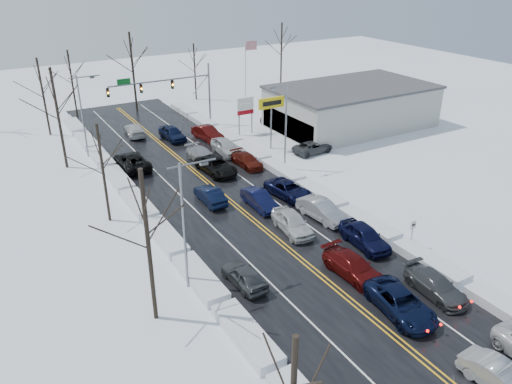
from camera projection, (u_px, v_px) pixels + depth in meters
ground at (265, 230)px, 40.79m from camera, size 160.00×160.00×0.00m
road_surface at (253, 219)px, 42.35m from camera, size 14.00×84.00×0.01m
snow_bank_left at (168, 243)px, 38.89m from camera, size 1.69×72.00×0.68m
snow_bank_right at (324, 200)px, 45.81m from camera, size 1.69×72.00×0.68m
traffic_signal_mast at (172, 88)px, 61.86m from camera, size 13.28×0.39×8.00m
tires_plus_sign at (271, 106)px, 55.92m from camera, size 3.20×0.34×6.00m
used_vehicles_sign at (245, 108)px, 61.32m from camera, size 2.20×0.22×4.65m
speed_limit_sign at (413, 229)px, 37.58m from camera, size 0.55×0.09×2.35m
flagpole at (247, 71)px, 68.58m from camera, size 1.87×1.20×10.00m
dealership_building at (351, 106)px, 64.62m from camera, size 20.40×12.40×5.30m
streetlight_ne at (284, 120)px, 50.10m from camera, size 3.20×0.25×9.00m
streetlight_sw at (186, 216)px, 31.61m from camera, size 3.20×0.25×9.00m
streetlight_nw at (83, 110)px, 53.46m from camera, size 3.20×0.25×9.00m
tree_left_b at (146, 218)px, 27.88m from camera, size 4.00×4.00×10.00m
tree_left_c at (101, 155)px, 39.71m from camera, size 3.40×3.40×8.50m
tree_left_d at (55, 99)px, 49.71m from camera, size 4.20×4.20×10.50m
tree_left_e at (41, 82)px, 59.56m from camera, size 3.80×3.80×9.50m
tree_far_b at (70, 70)px, 67.36m from camera, size 3.60×3.60×9.00m
tree_far_c at (132, 57)px, 68.85m from camera, size 4.40×4.40×11.00m
tree_far_d at (194, 61)px, 75.32m from camera, size 3.40×3.40×8.50m
tree_far_e at (282, 42)px, 82.40m from camera, size 4.20×4.20×10.50m
queued_car_2 at (399, 312)px, 31.30m from camera, size 3.17×5.62×1.48m
queued_car_3 at (352, 276)px, 34.90m from camera, size 2.29×5.22×1.49m
queued_car_4 at (292, 231)px, 40.53m from camera, size 2.47×5.01×1.64m
queued_car_5 at (259, 207)px, 44.47m from camera, size 1.62×4.52×1.48m
queued_car_6 at (217, 173)px, 51.50m from camera, size 2.90×5.70×1.54m
queued_car_7 at (203, 161)px, 54.36m from camera, size 2.42×5.13×1.45m
queued_car_8 at (173, 140)px, 60.76m from camera, size 2.28×4.98×1.65m
queued_car_11 at (434, 294)px, 33.02m from camera, size 2.25×4.88×1.38m
queued_car_12 at (364, 245)px, 38.56m from camera, size 2.30×5.01×1.67m
queued_car_13 at (321, 218)px, 42.53m from camera, size 2.18×5.04×1.61m
queued_car_14 at (288, 197)px, 46.35m from camera, size 3.02×5.43×1.44m
queued_car_15 at (247, 166)px, 53.11m from camera, size 2.04×4.68×1.34m
queued_car_16 at (226, 154)px, 56.41m from camera, size 2.16×5.05×1.70m
queued_car_17 at (208, 140)px, 60.71m from camera, size 2.41×5.20×1.65m
oncoming_car_0 at (210, 202)px, 45.31m from camera, size 1.64×4.46×1.46m
oncoming_car_1 at (133, 168)px, 52.56m from camera, size 2.74×5.95×1.65m
oncoming_car_2 at (135, 135)px, 62.27m from camera, size 2.65×5.26×1.46m
oncoming_car_3 at (244, 284)px, 33.99m from camera, size 1.84×4.26×1.43m
parked_car_0 at (313, 153)px, 56.71m from camera, size 5.01×2.59×1.35m
parked_car_1 at (311, 137)px, 61.80m from camera, size 2.43×4.90×1.37m
parked_car_2 at (273, 127)px, 65.42m from camera, size 2.23×4.83×1.60m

